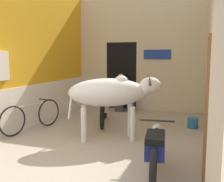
{
  "coord_description": "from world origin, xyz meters",
  "views": [
    {
      "loc": [
        2.06,
        -3.32,
        1.8
      ],
      "look_at": [
        0.05,
        2.34,
        0.99
      ],
      "focal_mm": 42.0,
      "sensor_mm": 36.0,
      "label": 1
    }
  ],
  "objects_px": {
    "cow": "(112,93)",
    "motorcycle_near": "(155,148)",
    "bicycle": "(32,116)",
    "plastic_stool": "(130,105)",
    "shopkeeper_seated": "(120,92)",
    "bucket": "(193,123)",
    "motorcycle_far": "(104,108)"
  },
  "relations": [
    {
      "from": "cow",
      "to": "plastic_stool",
      "type": "height_order",
      "value": "cow"
    },
    {
      "from": "motorcycle_near",
      "to": "shopkeeper_seated",
      "type": "relative_size",
      "value": 1.53
    },
    {
      "from": "cow",
      "to": "bucket",
      "type": "height_order",
      "value": "cow"
    },
    {
      "from": "cow",
      "to": "shopkeeper_seated",
      "type": "xyz_separation_m",
      "value": [
        -0.73,
        2.91,
        -0.37
      ]
    },
    {
      "from": "motorcycle_far",
      "to": "plastic_stool",
      "type": "bearing_deg",
      "value": 80.81
    },
    {
      "from": "plastic_stool",
      "to": "motorcycle_far",
      "type": "bearing_deg",
      "value": -99.19
    },
    {
      "from": "plastic_stool",
      "to": "bucket",
      "type": "distance_m",
      "value": 2.43
    },
    {
      "from": "bicycle",
      "to": "cow",
      "type": "bearing_deg",
      "value": 0.46
    },
    {
      "from": "cow",
      "to": "bicycle",
      "type": "height_order",
      "value": "cow"
    },
    {
      "from": "cow",
      "to": "motorcycle_near",
      "type": "bearing_deg",
      "value": -49.45
    },
    {
      "from": "motorcycle_near",
      "to": "shopkeeper_seated",
      "type": "height_order",
      "value": "shopkeeper_seated"
    },
    {
      "from": "motorcycle_near",
      "to": "plastic_stool",
      "type": "xyz_separation_m",
      "value": [
        -1.58,
        4.29,
        -0.19
      ]
    },
    {
      "from": "motorcycle_near",
      "to": "motorcycle_far",
      "type": "distance_m",
      "value": 3.2
    },
    {
      "from": "shopkeeper_seated",
      "to": "cow",
      "type": "bearing_deg",
      "value": -75.86
    },
    {
      "from": "bicycle",
      "to": "bucket",
      "type": "distance_m",
      "value": 3.97
    },
    {
      "from": "motorcycle_near",
      "to": "motorcycle_far",
      "type": "bearing_deg",
      "value": 125.39
    },
    {
      "from": "motorcycle_far",
      "to": "bicycle",
      "type": "xyz_separation_m",
      "value": [
        -1.38,
        -1.23,
        -0.07
      ]
    },
    {
      "from": "bicycle",
      "to": "plastic_stool",
      "type": "relative_size",
      "value": 4.03
    },
    {
      "from": "motorcycle_near",
      "to": "bicycle",
      "type": "xyz_separation_m",
      "value": [
        -3.23,
        1.38,
        -0.06
      ]
    },
    {
      "from": "motorcycle_near",
      "to": "bicycle",
      "type": "distance_m",
      "value": 3.52
    },
    {
      "from": "bicycle",
      "to": "plastic_stool",
      "type": "height_order",
      "value": "bicycle"
    },
    {
      "from": "motorcycle_far",
      "to": "bucket",
      "type": "distance_m",
      "value": 2.31
    },
    {
      "from": "bicycle",
      "to": "bucket",
      "type": "relative_size",
      "value": 6.7
    },
    {
      "from": "cow",
      "to": "plastic_stool",
      "type": "bearing_deg",
      "value": 97.56
    },
    {
      "from": "motorcycle_near",
      "to": "plastic_stool",
      "type": "relative_size",
      "value": 4.32
    },
    {
      "from": "motorcycle_near",
      "to": "bucket",
      "type": "bearing_deg",
      "value": 81.84
    },
    {
      "from": "bicycle",
      "to": "shopkeeper_seated",
      "type": "distance_m",
      "value": 3.21
    },
    {
      "from": "shopkeeper_seated",
      "to": "bucket",
      "type": "xyz_separation_m",
      "value": [
        2.35,
        -1.38,
        -0.51
      ]
    },
    {
      "from": "bicycle",
      "to": "bucket",
      "type": "xyz_separation_m",
      "value": [
        3.65,
        1.54,
        -0.23
      ]
    },
    {
      "from": "motorcycle_near",
      "to": "shopkeeper_seated",
      "type": "distance_m",
      "value": 4.73
    },
    {
      "from": "bicycle",
      "to": "shopkeeper_seated",
      "type": "xyz_separation_m",
      "value": [
        1.3,
        2.92,
        0.28
      ]
    },
    {
      "from": "motorcycle_near",
      "to": "plastic_stool",
      "type": "height_order",
      "value": "motorcycle_near"
    }
  ]
}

